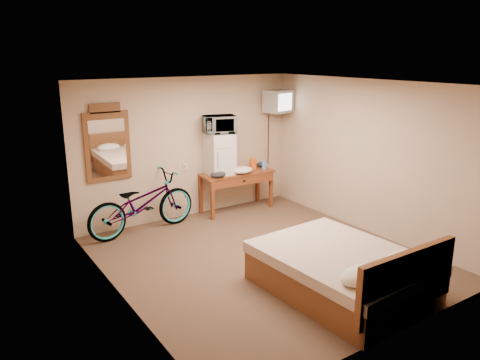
{
  "coord_description": "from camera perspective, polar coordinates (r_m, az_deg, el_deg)",
  "views": [
    {
      "loc": [
        -3.74,
        -5.04,
        2.9
      ],
      "look_at": [
        -0.05,
        0.55,
        1.07
      ],
      "focal_mm": 35.0,
      "sensor_mm": 36.0,
      "label": 1
    }
  ],
  "objects": [
    {
      "name": "room",
      "position": [
        6.49,
        3.02,
        0.55
      ],
      "size": [
        4.6,
        4.64,
        2.5
      ],
      "color": "#3F2D1F",
      "rests_on": "ground"
    },
    {
      "name": "desk",
      "position": [
        8.71,
        -0.3,
        0.23
      ],
      "size": [
        1.43,
        0.63,
        0.75
      ],
      "color": "brown",
      "rests_on": "floor"
    },
    {
      "name": "mini_fridge",
      "position": [
        8.47,
        -2.51,
        3.22
      ],
      "size": [
        0.47,
        0.46,
        0.75
      ],
      "color": "silver",
      "rests_on": "desk"
    },
    {
      "name": "microwave",
      "position": [
        8.38,
        -2.55,
        6.79
      ],
      "size": [
        0.66,
        0.54,
        0.31
      ],
      "primitive_type": "imported",
      "rotation": [
        0.0,
        0.0,
        -0.31
      ],
      "color": "silver",
      "rests_on": "mini_fridge"
    },
    {
      "name": "snack_bag",
      "position": [
        8.84,
        1.57,
        1.98
      ],
      "size": [
        0.12,
        0.07,
        0.23
      ],
      "primitive_type": "cube",
      "rotation": [
        0.0,
        0.0,
        -0.04
      ],
      "color": "#D24D12",
      "rests_on": "desk"
    },
    {
      "name": "blue_cup",
      "position": [
        8.91,
        2.94,
        1.82
      ],
      "size": [
        0.09,
        0.09,
        0.15
      ],
      "primitive_type": "cylinder",
      "color": "#4489E7",
      "rests_on": "desk"
    },
    {
      "name": "cloth_cream",
      "position": [
        8.57,
        0.25,
        1.22
      ],
      "size": [
        0.41,
        0.32,
        0.13
      ],
      "primitive_type": "ellipsoid",
      "color": "white",
      "rests_on": "desk"
    },
    {
      "name": "cloth_dark_a",
      "position": [
        8.31,
        -2.69,
        0.68
      ],
      "size": [
        0.29,
        0.22,
        0.11
      ],
      "primitive_type": "ellipsoid",
      "color": "black",
      "rests_on": "desk"
    },
    {
      "name": "cloth_dark_b",
      "position": [
        9.1,
        2.59,
        1.92
      ],
      "size": [
        0.2,
        0.17,
        0.09
      ],
      "primitive_type": "ellipsoid",
      "color": "black",
      "rests_on": "desk"
    },
    {
      "name": "crt_television",
      "position": [
        9.02,
        4.69,
        9.55
      ],
      "size": [
        0.56,
        0.62,
        0.42
      ],
      "color": "black",
      "rests_on": "room"
    },
    {
      "name": "wall_mirror",
      "position": [
        7.79,
        -15.86,
        4.28
      ],
      "size": [
        0.74,
        0.04,
        1.25
      ],
      "color": "brown",
      "rests_on": "room"
    },
    {
      "name": "bicycle",
      "position": [
        7.87,
        -11.85,
        -2.79
      ],
      "size": [
        1.97,
        0.87,
        1.0
      ],
      "primitive_type": "imported",
      "rotation": [
        0.0,
        0.0,
        1.68
      ],
      "color": "black",
      "rests_on": "floor"
    },
    {
      "name": "bed",
      "position": [
        6.01,
        12.66,
        -10.83
      ],
      "size": [
        1.63,
        2.1,
        0.9
      ],
      "color": "brown",
      "rests_on": "floor"
    }
  ]
}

